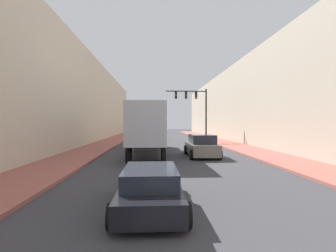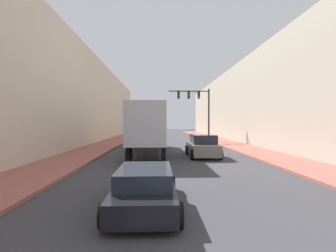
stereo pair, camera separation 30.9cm
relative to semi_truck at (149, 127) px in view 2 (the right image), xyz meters
The scene contains 8 objects.
sidewalk_right 12.58m from the semi_truck, 43.11° to the left, with size 3.32×80.00×0.15m.
sidewalk_left 10.14m from the semi_truck, 121.22° to the left, with size 3.32×80.00×0.15m.
building_right 16.37m from the semi_truck, 31.72° to the left, with size 6.00×80.00×10.06m.
building_left 13.33m from the semi_truck, 139.13° to the left, with size 6.00×80.00×10.71m.
semi_truck is the anchor object (origin of this frame).
sedan_car 13.88m from the semi_truck, 88.38° to the right, with size 1.99×4.57×1.22m.
suv_car 4.86m from the semi_truck, 29.35° to the right, with size 2.16×4.69×1.66m.
traffic_signal_gantry 13.48m from the semi_truck, 63.40° to the left, with size 5.31×0.35×6.87m.
Camera 2 is at (-1.16, -0.14, 2.55)m, focal length 28.00 mm.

